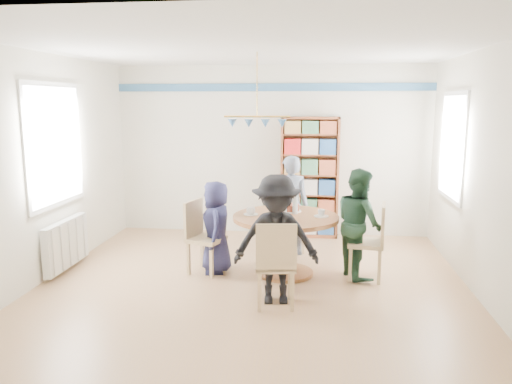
# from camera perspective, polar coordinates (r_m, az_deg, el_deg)

# --- Properties ---
(ground) EXTENTS (5.00, 5.00, 0.00)m
(ground) POSITION_cam_1_polar(r_m,az_deg,el_deg) (5.92, -0.47, -10.75)
(ground) COLOR #A67C58
(room_shell) EXTENTS (5.00, 5.00, 5.00)m
(room_shell) POSITION_cam_1_polar(r_m,az_deg,el_deg) (6.44, -1.81, 6.03)
(room_shell) COLOR white
(room_shell) RESTS_ON ground
(radiator) EXTENTS (0.12, 1.00, 0.60)m
(radiator) POSITION_cam_1_polar(r_m,az_deg,el_deg) (6.81, -20.85, -5.52)
(radiator) COLOR silver
(radiator) RESTS_ON ground
(dining_table) EXTENTS (1.30, 1.30, 0.75)m
(dining_table) POSITION_cam_1_polar(r_m,az_deg,el_deg) (6.17, 3.40, -4.46)
(dining_table) COLOR brown
(dining_table) RESTS_ON ground
(chair_left) EXTENTS (0.51, 0.51, 0.91)m
(chair_left) POSITION_cam_1_polar(r_m,az_deg,el_deg) (6.30, -6.31, -4.70)
(chair_left) COLOR tan
(chair_left) RESTS_ON ground
(chair_right) EXTENTS (0.47, 0.47, 0.94)m
(chair_right) POSITION_cam_1_polar(r_m,az_deg,el_deg) (6.16, 13.23, -5.13)
(chair_right) COLOR tan
(chair_right) RESTS_ON ground
(chair_far) EXTENTS (0.52, 0.52, 0.94)m
(chair_far) POSITION_cam_1_polar(r_m,az_deg,el_deg) (7.20, 3.55, -2.64)
(chair_far) COLOR tan
(chair_far) RESTS_ON ground
(chair_near) EXTENTS (0.46, 0.46, 0.93)m
(chair_near) POSITION_cam_1_polar(r_m,az_deg,el_deg) (5.17, 2.27, -7.90)
(chair_near) COLOR tan
(chair_near) RESTS_ON ground
(person_left) EXTENTS (0.49, 0.64, 1.16)m
(person_left) POSITION_cam_1_polar(r_m,az_deg,el_deg) (6.27, -4.57, -4.01)
(person_left) COLOR #1A1B39
(person_left) RESTS_ON ground
(person_right) EXTENTS (0.70, 0.79, 1.34)m
(person_right) POSITION_cam_1_polar(r_m,az_deg,el_deg) (6.20, 11.70, -3.50)
(person_right) COLOR #1B3625
(person_right) RESTS_ON ground
(person_far) EXTENTS (0.53, 0.37, 1.40)m
(person_far) POSITION_cam_1_polar(r_m,az_deg,el_deg) (6.98, 3.94, -1.51)
(person_far) COLOR gray
(person_far) RESTS_ON ground
(person_near) EXTENTS (0.95, 0.61, 1.38)m
(person_near) POSITION_cam_1_polar(r_m,az_deg,el_deg) (5.28, 2.34, -5.46)
(person_near) COLOR black
(person_near) RESTS_ON ground
(bookshelf) EXTENTS (0.90, 0.27, 1.90)m
(bookshelf) POSITION_cam_1_polar(r_m,az_deg,el_deg) (7.91, 6.15, 1.55)
(bookshelf) COLOR brown
(bookshelf) RESTS_ON ground
(tableware) EXTENTS (1.04, 1.04, 0.27)m
(tableware) POSITION_cam_1_polar(r_m,az_deg,el_deg) (6.14, 3.23, -2.10)
(tableware) COLOR white
(tableware) RESTS_ON dining_table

